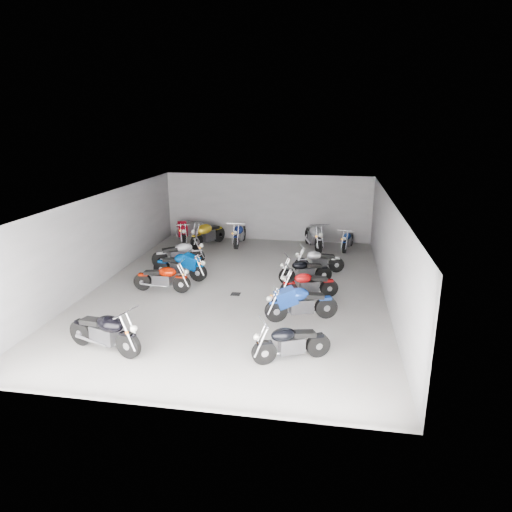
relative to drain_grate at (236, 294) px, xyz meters
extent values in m
plane|color=gray|center=(0.00, 0.50, -0.01)|extent=(14.00, 14.00, 0.00)
cube|color=gray|center=(0.00, 7.50, 1.59)|extent=(10.00, 0.10, 3.20)
cube|color=gray|center=(-5.00, 0.50, 1.59)|extent=(0.10, 14.00, 3.20)
cube|color=gray|center=(5.00, 0.50, 1.59)|extent=(0.10, 14.00, 3.20)
cube|color=black|center=(0.00, 0.50, 3.21)|extent=(10.00, 14.00, 0.04)
cube|color=black|center=(0.00, 0.00, 0.00)|extent=(0.32, 0.32, 0.01)
cylinder|color=black|center=(-1.73, -4.67, 0.34)|extent=(0.71, 0.34, 0.70)
cylinder|color=black|center=(-3.24, -4.22, 0.34)|extent=(0.71, 0.36, 0.70)
cube|color=#2D2D30|center=(-2.48, -4.44, 0.45)|extent=(0.77, 0.52, 0.44)
ellipsoid|color=black|center=(-2.26, -4.51, 0.80)|extent=(0.83, 0.63, 0.39)
cube|color=black|center=(-2.82, -4.34, 0.76)|extent=(0.72, 0.48, 0.20)
cylinder|color=black|center=(-1.86, -0.16, 0.31)|extent=(0.62, 0.13, 0.62)
cylinder|color=black|center=(-3.27, -0.15, 0.31)|extent=(0.62, 0.15, 0.62)
cube|color=#2D2D30|center=(-2.56, -0.16, 0.40)|extent=(0.63, 0.29, 0.39)
ellipsoid|color=#8E1200|center=(-2.35, -0.16, 0.71)|extent=(0.66, 0.39, 0.35)
cube|color=black|center=(-2.87, -0.16, 0.67)|extent=(0.59, 0.27, 0.18)
cylinder|color=black|center=(-1.62, 1.06, 0.32)|extent=(0.67, 0.23, 0.66)
cylinder|color=black|center=(-3.10, 1.28, 0.32)|extent=(0.67, 0.25, 0.66)
cube|color=#2D2D30|center=(-2.36, 1.17, 0.43)|extent=(0.71, 0.40, 0.41)
ellipsoid|color=#004199|center=(-2.14, 1.13, 0.75)|extent=(0.75, 0.51, 0.37)
cube|color=black|center=(-2.69, 1.21, 0.71)|extent=(0.66, 0.38, 0.19)
cylinder|color=black|center=(-2.26, 2.99, 0.32)|extent=(0.65, 0.39, 0.65)
cylinder|color=black|center=(-3.60, 2.37, 0.32)|extent=(0.66, 0.41, 0.65)
cube|color=#2D2D30|center=(-2.93, 2.68, 0.42)|extent=(0.73, 0.56, 0.41)
ellipsoid|color=#AFAEB6|center=(-2.73, 2.77, 0.75)|extent=(0.80, 0.66, 0.37)
cube|color=black|center=(-3.23, 2.54, 0.71)|extent=(0.69, 0.52, 0.19)
cylinder|color=black|center=(1.65, -4.41, 0.30)|extent=(0.62, 0.38, 0.62)
cylinder|color=black|center=(2.92, -3.82, 0.30)|extent=(0.62, 0.39, 0.62)
cube|color=#2D2D30|center=(2.28, -4.11, 0.40)|extent=(0.69, 0.53, 0.39)
ellipsoid|color=black|center=(2.09, -4.20, 0.71)|extent=(0.76, 0.63, 0.35)
cube|color=black|center=(2.57, -3.98, 0.67)|extent=(0.65, 0.50, 0.18)
cylinder|color=black|center=(1.63, -1.95, 0.33)|extent=(0.68, 0.36, 0.68)
cylinder|color=black|center=(3.07, -1.43, 0.33)|extent=(0.69, 0.38, 0.68)
cube|color=#2D2D30|center=(2.35, -1.69, 0.44)|extent=(0.75, 0.53, 0.42)
ellipsoid|color=navy|center=(2.13, -1.77, 0.78)|extent=(0.82, 0.64, 0.38)
cube|color=black|center=(2.67, -1.58, 0.73)|extent=(0.71, 0.50, 0.19)
cylinder|color=black|center=(1.83, -0.11, 0.30)|extent=(0.61, 0.31, 0.61)
cylinder|color=black|center=(3.13, 0.32, 0.30)|extent=(0.62, 0.32, 0.61)
cube|color=#2D2D30|center=(2.48, 0.10, 0.39)|extent=(0.67, 0.46, 0.38)
ellipsoid|color=#9E0A0C|center=(2.28, 0.04, 0.70)|extent=(0.73, 0.56, 0.34)
cube|color=black|center=(2.77, 0.20, 0.66)|extent=(0.63, 0.43, 0.17)
cylinder|color=black|center=(1.63, 1.26, 0.30)|extent=(0.61, 0.32, 0.60)
cylinder|color=black|center=(2.91, 1.72, 0.30)|extent=(0.62, 0.34, 0.60)
cube|color=#2D2D30|center=(2.27, 1.49, 0.39)|extent=(0.67, 0.47, 0.38)
ellipsoid|color=black|center=(2.07, 1.42, 0.69)|extent=(0.73, 0.57, 0.34)
cube|color=black|center=(2.55, 1.59, 0.65)|extent=(0.63, 0.44, 0.17)
cylinder|color=black|center=(2.05, 2.64, 0.29)|extent=(0.61, 0.26, 0.60)
cylinder|color=black|center=(3.38, 2.96, 0.29)|extent=(0.62, 0.28, 0.60)
cube|color=#2D2D30|center=(2.71, 2.80, 0.39)|extent=(0.66, 0.42, 0.38)
ellipsoid|color=#A7A7AC|center=(2.51, 2.75, 0.69)|extent=(0.71, 0.52, 0.34)
cube|color=black|center=(3.01, 2.87, 0.65)|extent=(0.62, 0.39, 0.17)
cylinder|color=black|center=(-3.66, 5.54, 0.35)|extent=(0.43, 0.71, 0.71)
cylinder|color=black|center=(-4.34, 7.01, 0.35)|extent=(0.45, 0.72, 0.71)
cube|color=#2D2D30|center=(-4.00, 6.28, 0.46)|extent=(0.61, 0.80, 0.45)
ellipsoid|color=maroon|center=(-3.90, 6.06, 0.82)|extent=(0.72, 0.88, 0.40)
cube|color=black|center=(-4.15, 6.60, 0.77)|extent=(0.57, 0.75, 0.20)
cylinder|color=black|center=(-2.90, 5.13, 0.36)|extent=(0.43, 0.73, 0.73)
cylinder|color=black|center=(-2.25, 6.66, 0.36)|extent=(0.45, 0.74, 0.73)
cube|color=#2D2D30|center=(-2.57, 5.90, 0.48)|extent=(0.61, 0.82, 0.46)
ellipsoid|color=gold|center=(-2.67, 5.66, 0.84)|extent=(0.73, 0.90, 0.41)
cube|color=black|center=(-2.43, 6.23, 0.80)|extent=(0.57, 0.77, 0.21)
cylinder|color=black|center=(-1.15, 5.54, 0.33)|extent=(0.14, 0.68, 0.67)
cylinder|color=black|center=(-1.14, 7.07, 0.33)|extent=(0.16, 0.68, 0.67)
cube|color=#2D2D30|center=(-1.14, 6.30, 0.44)|extent=(0.32, 0.69, 0.42)
ellipsoid|color=navy|center=(-1.15, 6.07, 0.77)|extent=(0.42, 0.72, 0.38)
cube|color=black|center=(-1.14, 6.64, 0.73)|extent=(0.30, 0.64, 0.19)
cylinder|color=black|center=(2.60, 5.42, 0.36)|extent=(0.38, 0.74, 0.74)
cylinder|color=black|center=(2.07, 7.00, 0.36)|extent=(0.40, 0.75, 0.74)
cube|color=#2D2D30|center=(2.33, 6.21, 0.48)|extent=(0.57, 0.82, 0.46)
ellipsoid|color=#A5A5AC|center=(2.42, 5.97, 0.84)|extent=(0.69, 0.89, 0.41)
cube|color=black|center=(2.22, 6.56, 0.80)|extent=(0.53, 0.77, 0.21)
cylinder|color=black|center=(3.74, 5.67, 0.29)|extent=(0.25, 0.60, 0.58)
cylinder|color=black|center=(4.04, 6.96, 0.29)|extent=(0.26, 0.60, 0.58)
cube|color=#2D2D30|center=(3.89, 6.31, 0.38)|extent=(0.40, 0.64, 0.37)
ellipsoid|color=navy|center=(3.85, 6.11, 0.67)|extent=(0.49, 0.69, 0.33)
cube|color=black|center=(3.96, 6.60, 0.63)|extent=(0.37, 0.60, 0.17)
camera|label=1|loc=(3.10, -14.20, 5.72)|focal=32.00mm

